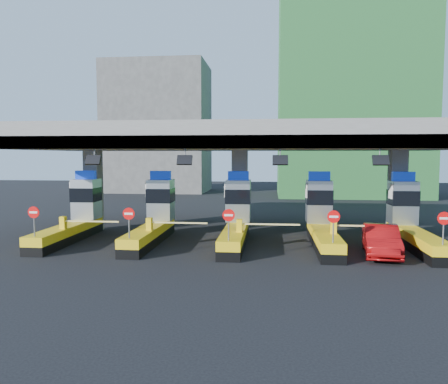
# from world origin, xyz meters

# --- Properties ---
(ground) EXTENTS (120.00, 120.00, 0.00)m
(ground) POSITION_xyz_m (0.00, 0.00, 0.00)
(ground) COLOR black
(ground) RESTS_ON ground
(toll_canopy) EXTENTS (28.00, 12.09, 7.00)m
(toll_canopy) POSITION_xyz_m (0.00, 2.87, 6.13)
(toll_canopy) COLOR slate
(toll_canopy) RESTS_ON ground
(toll_lane_far_left) EXTENTS (4.43, 8.00, 4.16)m
(toll_lane_far_left) POSITION_xyz_m (-10.00, 0.28, 1.40)
(toll_lane_far_left) COLOR black
(toll_lane_far_left) RESTS_ON ground
(toll_lane_left) EXTENTS (4.43, 8.00, 4.16)m
(toll_lane_left) POSITION_xyz_m (-5.00, 0.28, 1.40)
(toll_lane_left) COLOR black
(toll_lane_left) RESTS_ON ground
(toll_lane_center) EXTENTS (4.43, 8.00, 4.16)m
(toll_lane_center) POSITION_xyz_m (0.00, 0.28, 1.40)
(toll_lane_center) COLOR black
(toll_lane_center) RESTS_ON ground
(toll_lane_right) EXTENTS (4.43, 8.00, 4.16)m
(toll_lane_right) POSITION_xyz_m (5.00, 0.28, 1.40)
(toll_lane_right) COLOR black
(toll_lane_right) RESTS_ON ground
(toll_lane_far_right) EXTENTS (4.43, 8.00, 4.16)m
(toll_lane_far_right) POSITION_xyz_m (10.00, 0.28, 1.40)
(toll_lane_far_right) COLOR black
(toll_lane_far_right) RESTS_ON ground
(bg_building_scaffold) EXTENTS (18.00, 12.00, 28.00)m
(bg_building_scaffold) POSITION_xyz_m (12.00, 32.00, 14.00)
(bg_building_scaffold) COLOR #1E5926
(bg_building_scaffold) RESTS_ON ground
(bg_building_concrete) EXTENTS (14.00, 10.00, 18.00)m
(bg_building_concrete) POSITION_xyz_m (-14.00, 36.00, 9.00)
(bg_building_concrete) COLOR #4C4C49
(bg_building_concrete) RESTS_ON ground
(red_car) EXTENTS (2.31, 4.93, 1.56)m
(red_car) POSITION_xyz_m (7.71, -2.65, 0.78)
(red_car) COLOR #9B0B0C
(red_car) RESTS_ON ground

